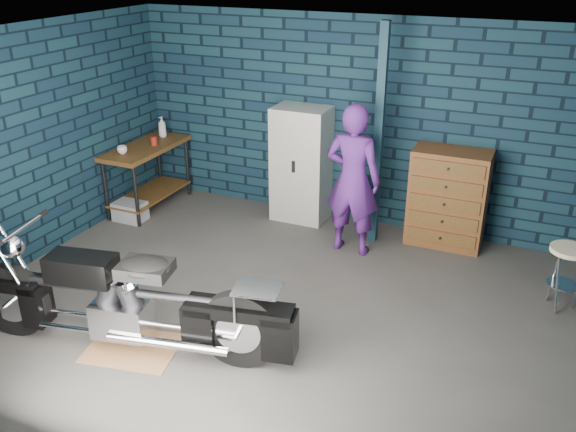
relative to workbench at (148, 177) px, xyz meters
name	(u,v)px	position (x,y,z in m)	size (l,w,h in m)	color
ground	(268,306)	(2.68, -1.71, -0.46)	(6.00, 6.00, 0.00)	#464442
room_walls	(289,116)	(2.68, -1.16, 1.45)	(6.02, 5.01, 2.71)	#0F2232
support_post	(379,138)	(3.23, 0.24, 0.90)	(0.10, 0.10, 2.70)	#132E3C
workbench	(148,177)	(0.00, 0.00, 0.00)	(0.60, 1.40, 0.91)	brown
drip_mat	(133,348)	(1.83, -2.87, -0.45)	(0.84, 0.63, 0.01)	brown
motorcycle	(126,295)	(1.83, -2.87, 0.13)	(2.66, 0.72, 1.17)	black
person	(353,180)	(3.05, -0.13, 0.47)	(0.67, 0.44, 1.84)	#501F77
storage_bin	(130,211)	(0.02, -0.50, -0.33)	(0.41, 0.29, 0.26)	#93949B
locker	(301,164)	(2.12, 0.52, 0.32)	(0.72, 0.52, 1.55)	beige
tool_chest	(448,198)	(4.07, 0.52, 0.16)	(0.92, 0.51, 1.22)	brown
shop_stool	(564,278)	(5.46, -0.50, -0.11)	(0.38, 0.38, 0.70)	beige
cup_a	(122,150)	(-0.08, -0.40, 0.51)	(0.13, 0.13, 0.11)	beige
mug_red	(154,141)	(0.09, 0.08, 0.52)	(0.09, 0.09, 0.12)	#A52316
bottle	(162,127)	(-0.03, 0.47, 0.60)	(0.11, 0.11, 0.30)	#93949B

